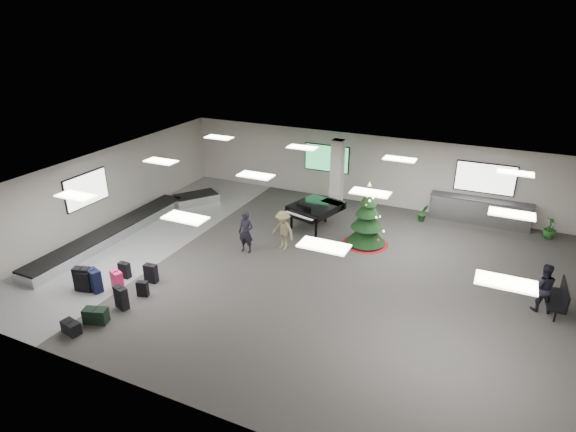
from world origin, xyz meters
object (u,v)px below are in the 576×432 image
at_px(baggage_carousel, 131,225).
at_px(traveler_b, 283,230).
at_px(potted_plant_right, 550,228).
at_px(service_counter, 479,211).
at_px(pink_suitcase, 117,281).
at_px(traveler_a, 246,232).
at_px(potted_plant_left, 423,213).
at_px(bench, 559,297).
at_px(christmas_tree, 367,223).
at_px(traveler_bench, 543,288).
at_px(grand_piano, 314,209).

height_order(baggage_carousel, traveler_b, traveler_b).
bearing_deg(potted_plant_right, traveler_b, -150.22).
bearing_deg(service_counter, pink_suitcase, -133.64).
bearing_deg(pink_suitcase, traveler_a, 80.87).
bearing_deg(baggage_carousel, potted_plant_left, 29.11).
bearing_deg(bench, traveler_b, 175.12).
bearing_deg(bench, baggage_carousel, -179.91).
relative_size(bench, traveler_a, 0.93).
bearing_deg(pink_suitcase, baggage_carousel, 148.17).
distance_m(pink_suitcase, traveler_a, 4.78).
relative_size(service_counter, pink_suitcase, 5.80).
bearing_deg(traveler_a, christmas_tree, 30.04).
bearing_deg(potted_plant_left, traveler_bench, -50.20).
distance_m(christmas_tree, potted_plant_right, 7.35).
bearing_deg(baggage_carousel, grand_piano, 26.66).
height_order(pink_suitcase, potted_plant_left, potted_plant_left).
relative_size(traveler_b, potted_plant_left, 2.00).
height_order(grand_piano, potted_plant_right, grand_piano).
xyz_separation_m(christmas_tree, potted_plant_left, (1.58, 3.14, -0.49)).
bearing_deg(traveler_b, grand_piano, 97.09).
bearing_deg(traveler_a, traveler_bench, -0.80).
xyz_separation_m(pink_suitcase, bench, (12.73, 4.55, 0.18)).
xyz_separation_m(grand_piano, potted_plant_left, (3.96, 2.57, -0.47)).
distance_m(service_counter, grand_piano, 7.00).
bearing_deg(baggage_carousel, pink_suitcase, -53.32).
xyz_separation_m(grand_piano, traveler_a, (-1.47, -3.05, -0.06)).
height_order(traveler_bench, potted_plant_right, traveler_bench).
xyz_separation_m(potted_plant_left, potted_plant_right, (4.84, 0.40, 0.06)).
height_order(pink_suitcase, traveler_bench, traveler_bench).
bearing_deg(christmas_tree, service_counter, 46.31).
bearing_deg(pink_suitcase, christmas_tree, 67.89).
xyz_separation_m(christmas_tree, traveler_a, (-3.85, -2.49, -0.08)).
xyz_separation_m(bench, traveler_bench, (-0.49, -0.10, 0.25)).
distance_m(grand_piano, potted_plant_right, 9.30).
relative_size(potted_plant_left, potted_plant_right, 0.87).
relative_size(pink_suitcase, grand_piano, 0.29).
distance_m(pink_suitcase, traveler_bench, 13.03).
xyz_separation_m(baggage_carousel, bench, (15.55, 0.77, 0.30)).
xyz_separation_m(pink_suitcase, potted_plant_left, (7.85, 9.72, 0.04)).
bearing_deg(traveler_bench, traveler_b, -11.34).
bearing_deg(traveler_b, christmas_tree, 47.52).
bearing_deg(potted_plant_right, traveler_a, -149.59).
bearing_deg(christmas_tree, baggage_carousel, -162.85).
height_order(bench, potted_plant_left, bench).
bearing_deg(traveler_b, traveler_a, -129.19).
relative_size(grand_piano, traveler_a, 1.55).
bearing_deg(bench, traveler_bench, -171.69).
distance_m(christmas_tree, traveler_a, 4.58).
height_order(christmas_tree, potted_plant_right, christmas_tree).
height_order(traveler_bench, potted_plant_left, traveler_bench).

